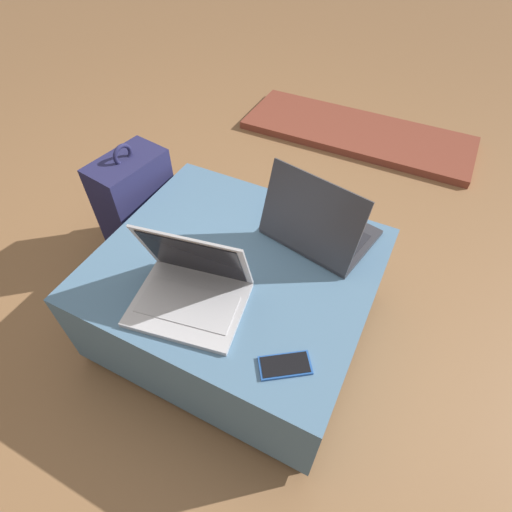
{
  "coord_description": "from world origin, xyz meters",
  "views": [
    {
      "loc": [
        0.44,
        -0.73,
        1.37
      ],
      "look_at": [
        0.08,
        -0.01,
        0.47
      ],
      "focal_mm": 28.0,
      "sensor_mm": 36.0,
      "label": 1
    }
  ],
  "objects_px": {
    "laptop_near": "(191,288)",
    "laptop_far": "(318,226)",
    "backpack": "(137,208)",
    "cell_phone": "(285,365)"
  },
  "relations": [
    {
      "from": "backpack",
      "to": "cell_phone",
      "type": "bearing_deg",
      "value": 71.6
    },
    {
      "from": "laptop_far",
      "to": "backpack",
      "type": "bearing_deg",
      "value": 13.62
    },
    {
      "from": "laptop_far",
      "to": "backpack",
      "type": "height_order",
      "value": "laptop_far"
    },
    {
      "from": "laptop_near",
      "to": "backpack",
      "type": "relative_size",
      "value": 0.66
    },
    {
      "from": "laptop_near",
      "to": "laptop_far",
      "type": "bearing_deg",
      "value": 49.4
    },
    {
      "from": "laptop_far",
      "to": "cell_phone",
      "type": "relative_size",
      "value": 2.56
    },
    {
      "from": "laptop_near",
      "to": "backpack",
      "type": "xyz_separation_m",
      "value": [
        -0.55,
        0.38,
        -0.21
      ]
    },
    {
      "from": "backpack",
      "to": "laptop_far",
      "type": "bearing_deg",
      "value": 100.55
    },
    {
      "from": "cell_phone",
      "to": "laptop_far",
      "type": "bearing_deg",
      "value": 156.7
    },
    {
      "from": "laptop_near",
      "to": "laptop_far",
      "type": "relative_size",
      "value": 0.93
    }
  ]
}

